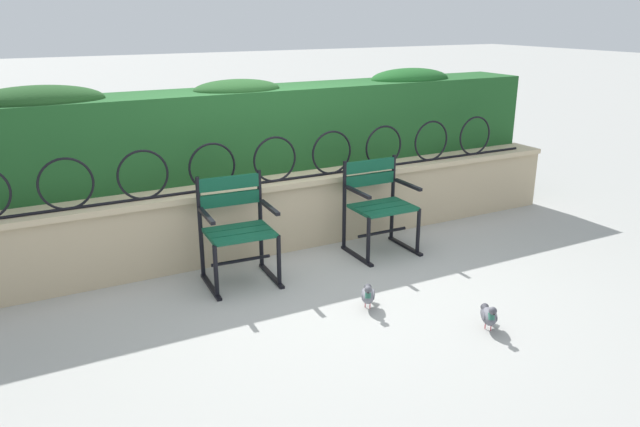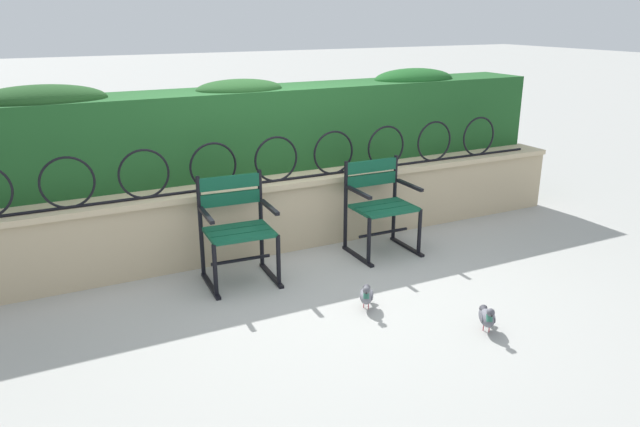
{
  "view_description": "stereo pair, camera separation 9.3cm",
  "coord_description": "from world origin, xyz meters",
  "px_view_note": "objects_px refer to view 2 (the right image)",
  "views": [
    {
      "loc": [
        -2.24,
        -4.07,
        2.13
      ],
      "look_at": [
        0.0,
        0.13,
        0.55
      ],
      "focal_mm": 34.11,
      "sensor_mm": 36.0,
      "label": 1
    },
    {
      "loc": [
        -2.16,
        -4.12,
        2.13
      ],
      "look_at": [
        0.0,
        0.13,
        0.55
      ],
      "focal_mm": 34.11,
      "sensor_mm": 36.0,
      "label": 2
    }
  ],
  "objects_px": {
    "park_chair_right": "(380,203)",
    "pigeon_far_side": "(487,317)",
    "pigeon_near_chairs": "(366,295)",
    "park_chair_left": "(237,226)"
  },
  "relations": [
    {
      "from": "pigeon_near_chairs",
      "to": "pigeon_far_side",
      "type": "height_order",
      "value": "same"
    },
    {
      "from": "park_chair_right",
      "to": "park_chair_left",
      "type": "bearing_deg",
      "value": -179.27
    },
    {
      "from": "park_chair_left",
      "to": "pigeon_far_side",
      "type": "xyz_separation_m",
      "value": [
        1.24,
        -1.63,
        -0.35
      ]
    },
    {
      "from": "park_chair_left",
      "to": "pigeon_near_chairs",
      "type": "xyz_separation_m",
      "value": [
        0.67,
        -0.95,
        -0.35
      ]
    },
    {
      "from": "park_chair_right",
      "to": "pigeon_near_chairs",
      "type": "height_order",
      "value": "park_chair_right"
    },
    {
      "from": "park_chair_left",
      "to": "pigeon_far_side",
      "type": "distance_m",
      "value": 2.08
    },
    {
      "from": "park_chair_right",
      "to": "pigeon_far_side",
      "type": "bearing_deg",
      "value": -95.11
    },
    {
      "from": "park_chair_right",
      "to": "pigeon_near_chairs",
      "type": "xyz_separation_m",
      "value": [
        -0.72,
        -0.97,
        -0.35
      ]
    },
    {
      "from": "park_chair_right",
      "to": "pigeon_near_chairs",
      "type": "bearing_deg",
      "value": -126.58
    },
    {
      "from": "park_chair_right",
      "to": "pigeon_far_side",
      "type": "relative_size",
      "value": 3.22
    }
  ]
}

